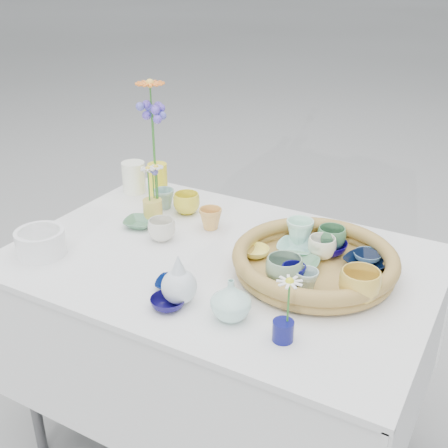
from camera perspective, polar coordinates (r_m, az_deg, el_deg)
The scene contains 34 objects.
ground at distance 2.18m, azimuth -0.28°, elevation -21.22°, with size 80.00×80.00×0.00m, color #999999.
display_table at distance 2.18m, azimuth -0.28°, elevation -21.22°, with size 1.26×0.86×0.77m, color silver, non-canonical shape.
wicker_tray at distance 1.62m, azimuth 9.20°, elevation -3.82°, with size 0.47×0.47×0.08m, color olive, non-canonical shape.
tray_ceramic_0 at distance 1.71m, azimuth 10.47°, elevation -2.35°, with size 0.12×0.12×0.04m, color #0A0250.
tray_ceramic_1 at distance 1.66m, azimuth 14.35°, elevation -3.84°, with size 0.12×0.12×0.03m, color black.
tray_ceramic_2 at distance 1.49m, azimuth 13.63°, elevation -6.08°, with size 0.11×0.11×0.09m, color gold.
tray_ceramic_3 at distance 1.61m, azimuth 7.56°, elevation -4.14°, with size 0.12×0.12×0.03m, color #5B9269.
tray_ceramic_4 at distance 1.53m, azimuth 6.12°, elevation -4.79°, with size 0.10×0.10×0.08m, color gray.
tray_ceramic_5 at distance 1.70m, azimuth 7.33°, elevation -2.47°, with size 0.11×0.11×0.03m, color #98D6C3.
tray_ceramic_6 at distance 1.74m, azimuth 7.69°, elevation -0.80°, with size 0.09×0.09×0.08m, color #C1F5DA.
tray_ceramic_7 at distance 1.68m, azimuth 9.91°, elevation -2.39°, with size 0.08×0.08×0.07m, color white.
tray_ceramic_8 at distance 1.70m, azimuth 14.37°, elevation -3.23°, with size 0.08×0.08×0.03m, color #79B4E8.
tray_ceramic_9 at distance 1.53m, azimuth 7.08°, elevation -5.21°, with size 0.07×0.07×0.06m, color #0B0A57.
tray_ceramic_10 at distance 1.67m, azimuth 3.21°, elevation -2.86°, with size 0.08×0.08×0.03m, color #FFF26A.
tray_ceramic_11 at distance 1.51m, azimuth 8.35°, elevation -5.72°, with size 0.07×0.07×0.06m, color #A2C0B6.
tray_ceramic_12 at distance 1.73m, azimuth 10.86°, elevation -1.40°, with size 0.09×0.09×0.07m, color #457D4F.
loose_ceramic_0 at distance 1.98m, azimuth -3.82°, elevation 2.11°, with size 0.09×0.09×0.07m, color yellow.
loose_ceramic_1 at distance 1.86m, azimuth -1.38°, elevation 0.54°, with size 0.08×0.08×0.07m, color gold.
loose_ceramic_2 at distance 1.91m, azimuth -8.57°, elevation 0.12°, with size 0.10×0.10×0.03m, color #4C7D5B.
loose_ceramic_3 at distance 1.80m, azimuth -6.35°, elevation -0.58°, with size 0.09×0.09×0.07m, color silver.
loose_ceramic_4 at distance 1.56m, azimuth -5.26°, elevation -6.08°, with size 0.09×0.09×0.02m, color #011044.
loose_ceramic_5 at distance 2.03m, azimuth -6.12°, elevation 2.57°, with size 0.08×0.08×0.07m, color #8AB3A9.
loose_ceramic_6 at distance 1.48m, azimuth -5.72°, elevation -7.97°, with size 0.09×0.09×0.03m, color #100B48.
fluted_bowl at distance 1.80m, azimuth -18.12°, elevation -1.79°, with size 0.15×0.15×0.08m, color white, non-canonical shape.
bud_vase_paleblue at distance 1.47m, azimuth -4.61°, elevation -5.51°, with size 0.09×0.09×0.15m, color silver, non-canonical shape.
bud_vase_seafoam at distance 1.41m, azimuth 0.71°, elevation -7.65°, with size 0.10×0.10×0.11m, color silver.
bud_vase_cobalt at distance 1.36m, azimuth 6.01°, elevation -10.74°, with size 0.05×0.05×0.05m, color #0E105A.
single_daisy at distance 1.32m, azimuth 6.56°, elevation -7.85°, with size 0.07×0.07×0.13m, color white, non-canonical shape.
tall_vase_yellow at distance 2.10m, azimuth -6.73°, elevation 4.35°, with size 0.07×0.07×0.13m, color yellow.
gerbera at distance 2.05m, azimuth -7.30°, elevation 10.00°, with size 0.12×0.12×0.31m, color orange, non-canonical shape.
hydrangea at distance 2.04m, azimuth -7.14°, elevation 8.55°, with size 0.08×0.08×0.27m, color #5656C1, non-canonical shape.
white_pitcher at distance 2.18m, azimuth -9.15°, elevation 4.71°, with size 0.12×0.09×0.12m, color white, non-canonical shape.
daisy_cup at distance 1.95m, azimuth -7.25°, elevation 1.48°, with size 0.07×0.07×0.07m, color gold.
daisy_posy at distance 1.90m, azimuth -7.20°, elevation 4.47°, with size 0.08×0.08×0.15m, color silver, non-canonical shape.
Camera 1 is at (0.73, -1.29, 1.60)m, focal length 45.00 mm.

